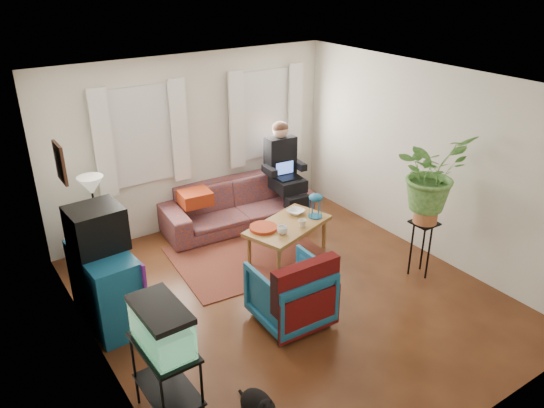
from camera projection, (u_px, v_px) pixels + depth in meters
floor at (290, 296)px, 6.54m from camera, size 4.50×5.00×0.01m
ceiling at (294, 85)px, 5.44m from camera, size 4.50×5.00×0.01m
wall_back at (193, 143)px, 7.87m from camera, size 4.50×0.01×2.60m
wall_front at (480, 311)px, 4.11m from camera, size 4.50×0.01×2.60m
wall_left at (93, 257)px, 4.85m from camera, size 0.01×5.00×2.60m
wall_right at (427, 162)px, 7.13m from camera, size 0.01×5.00×2.60m
window_left at (141, 136)px, 7.35m from camera, size 1.08×0.04×1.38m
window_right at (264, 114)px, 8.39m from camera, size 1.08×0.04×1.38m
curtains_left at (143, 137)px, 7.29m from camera, size 1.36×0.06×1.50m
curtains_right at (267, 115)px, 8.32m from camera, size 1.36×0.06×1.50m
picture_frame at (61, 163)px, 5.24m from camera, size 0.04×0.32×0.40m
area_rug at (248, 256)px, 7.41m from camera, size 2.13×1.77×0.01m
sofa at (237, 198)px, 8.12m from camera, size 2.38×1.11×0.90m
seated_person at (284, 174)px, 8.38m from camera, size 0.64×0.76×1.38m
side_table at (99, 239)px, 7.18m from camera, size 0.48×0.48×0.65m
table_lamp at (93, 199)px, 6.92m from camera, size 0.36×0.36×0.60m
dresser at (106, 287)px, 5.91m from camera, size 0.57×1.04×0.91m
crt_tv at (96, 228)px, 5.70m from camera, size 0.58×0.54×0.48m
aquarium_stand at (167, 382)px, 4.66m from camera, size 0.41×0.72×0.79m
aquarium at (161, 326)px, 4.41m from camera, size 0.37×0.66×0.42m
black_cat at (257, 404)px, 4.73m from camera, size 0.29×0.42×0.35m
armchair at (290, 290)px, 5.95m from camera, size 0.80×0.75×0.80m
serape_throw at (307, 291)px, 5.64m from camera, size 0.81×0.21×0.66m
coffee_table at (288, 240)px, 7.32m from camera, size 1.35×0.99×0.50m
cup_a at (282, 230)px, 6.94m from camera, size 0.17×0.17×0.11m
cup_b at (302, 223)px, 7.12m from camera, size 0.14×0.14×0.10m
bowl at (296, 212)px, 7.50m from camera, size 0.30×0.30×0.06m
snack_tray at (263, 228)px, 7.07m from camera, size 0.47×0.47×0.04m
birdcage at (316, 205)px, 7.35m from camera, size 0.25×0.25×0.35m
plant_stand at (421, 248)px, 6.84m from camera, size 0.33×0.33×0.76m
potted_plant at (430, 184)px, 6.46m from camera, size 0.88×0.76×0.97m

